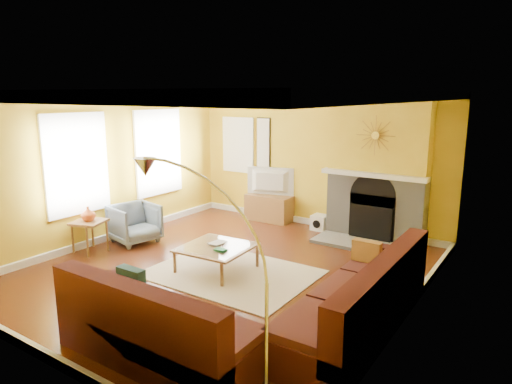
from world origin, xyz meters
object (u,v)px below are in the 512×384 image
Objects in this scene: coffee_table at (217,258)px; armchair at (135,223)px; side_table at (90,236)px; sectional_sofa at (262,282)px; arc_lamp at (208,292)px; media_console at (269,208)px.

coffee_table is 2.13m from armchair.
coffee_table is at bearing 13.04° from side_table.
sectional_sofa is 3.74m from side_table.
armchair is at bearing 145.79° from arc_lamp.
coffee_table is 1.82× the size of side_table.
arc_lamp reaches higher than media_console.
coffee_table is 1.00× the size of media_console.
arc_lamp is (4.00, -2.72, 0.71)m from armchair.
side_table is (-2.34, -0.54, 0.08)m from coffee_table.
sectional_sofa reaches higher than armchair.
media_console is at bearing 117.26° from arc_lamp.
arc_lamp reaches higher than armchair.
arc_lamp is at bearing -62.74° from media_console.
media_console is 2.89m from armchair.
arc_lamp reaches higher than sectional_sofa.
side_table is at bearing 175.15° from sectional_sofa.
sectional_sofa is 1.79m from arc_lamp.
side_table is at bearing -113.71° from media_console.
side_table is 4.71m from arc_lamp.
side_table is at bearing 155.55° from arc_lamp.
side_table is (-0.23, -0.80, -0.08)m from armchair.
armchair is (-1.26, -2.60, 0.08)m from media_console.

